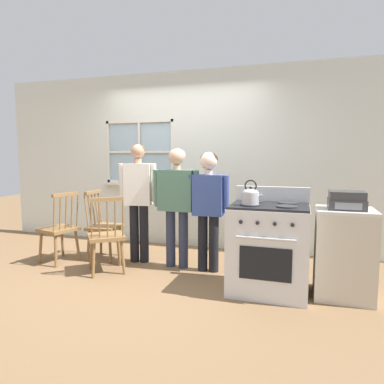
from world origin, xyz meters
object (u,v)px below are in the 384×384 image
Objects in this scene: chair_near_wall at (60,230)px; chair_center_cluster at (106,237)px; person_adult_right at (208,199)px; person_teen_center at (177,196)px; side_counter at (344,253)px; potted_plant at (143,179)px; person_elderly_left at (139,193)px; kettle at (251,196)px; stereo at (347,200)px; chair_by_window at (103,227)px; stove at (268,247)px.

chair_center_cluster is (0.82, -0.17, 0.00)m from chair_near_wall.
chair_center_cluster is at bearing -162.15° from person_adult_right.
chair_center_cluster is at bearing -147.38° from person_teen_center.
person_teen_center is 2.01m from side_counter.
potted_plant reaches higher than chair_center_cluster.
person_elderly_left reaches higher than kettle.
kettle is at bearing -28.98° from person_teen_center.
chair_near_wall is at bearing 178.34° from stereo.
side_counter is at bearing 103.50° from chair_near_wall.
person_adult_right is at bearing -36.24° from potted_plant.
chair_center_cluster is (0.35, -0.49, 0.00)m from chair_by_window.
chair_near_wall is 3.82× the size of kettle.
person_elderly_left is (0.19, 0.50, 0.49)m from chair_center_cluster.
chair_near_wall is 1.66m from person_teen_center.
side_counter is at bearing -101.20° from chair_by_window.
chair_center_cluster is at bearing 175.63° from kettle.
person_adult_right is (1.99, 0.25, 0.45)m from chair_near_wall.
person_elderly_left is 1.69m from kettle.
kettle is at bearing -45.54° from person_adult_right.
chair_near_wall is at bearing 178.69° from side_counter.
chair_by_window is 1.05× the size of side_counter.
potted_plant is at bearing 167.23° from chair_near_wall.
kettle reaches higher than chair_center_cluster.
person_adult_right reaches higher than chair_by_window.
person_adult_right is at bearing -96.24° from chair_by_window.
person_teen_center reaches higher than stove.
stereo reaches higher than side_counter.
stereo is at bearing -90.00° from side_counter.
person_elderly_left reaches higher than potted_plant.
chair_near_wall is 3.49m from side_counter.
chair_center_cluster is 1.32m from person_adult_right.
chair_near_wall is at bearing -50.38° from chair_center_cluster.
potted_plant is at bearing 141.38° from kettle.
side_counter is at bearing 7.33° from stove.
person_elderly_left is at bearing 173.47° from person_adult_right.
person_adult_right is at bearing 161.29° from chair_center_cluster.
potted_plant is 3.19m from side_counter.
person_adult_right reaches higher than stereo.
person_teen_center is (1.09, -0.04, 0.48)m from chair_by_window.
person_adult_right is at bearing -3.05° from person_teen_center.
chair_by_window is 1.58m from person_adult_right.
person_elderly_left is 0.98m from person_adult_right.
side_counter is at bearing -20.46° from person_elderly_left.
person_teen_center is 1.17m from kettle.
potted_plant is (0.17, 0.92, 0.61)m from chair_by_window.
kettle is 1.02× the size of potted_plant.
person_adult_right is at bearing 111.98° from chair_near_wall.
chair_near_wall is 0.60× the size of person_elderly_left.
stereo is at bearing -101.59° from chair_by_window.
chair_by_window is 1.00× the size of chair_near_wall.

